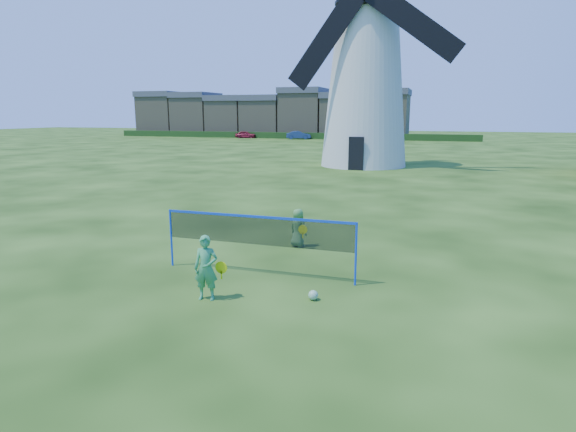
{
  "coord_description": "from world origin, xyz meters",
  "views": [
    {
      "loc": [
        3.89,
        -10.84,
        4.04
      ],
      "look_at": [
        0.2,
        0.5,
        1.5
      ],
      "focal_mm": 30.02,
      "sensor_mm": 36.0,
      "label": 1
    }
  ],
  "objects_px": {
    "play_ball": "(313,295)",
    "car_left": "(246,135)",
    "badminton_net": "(258,231)",
    "player_boy": "(298,228)",
    "windmill": "(366,75)",
    "player_girl": "(206,268)",
    "car_right": "(299,135)"
  },
  "relations": [
    {
      "from": "windmill",
      "to": "player_girl",
      "type": "bearing_deg",
      "value": -87.4
    },
    {
      "from": "windmill",
      "to": "player_boy",
      "type": "relative_size",
      "value": 16.53
    },
    {
      "from": "windmill",
      "to": "car_right",
      "type": "relative_size",
      "value": 5.02
    },
    {
      "from": "play_ball",
      "to": "player_boy",
      "type": "bearing_deg",
      "value": 111.28
    },
    {
      "from": "windmill",
      "to": "badminton_net",
      "type": "height_order",
      "value": "windmill"
    },
    {
      "from": "windmill",
      "to": "player_boy",
      "type": "bearing_deg",
      "value": -85.32
    },
    {
      "from": "windmill",
      "to": "car_right",
      "type": "xyz_separation_m",
      "value": [
        -16.55,
        37.23,
        -6.29
      ]
    },
    {
      "from": "player_girl",
      "to": "play_ball",
      "type": "bearing_deg",
      "value": 5.73
    },
    {
      "from": "windmill",
      "to": "car_right",
      "type": "distance_m",
      "value": 41.22
    },
    {
      "from": "play_ball",
      "to": "badminton_net",
      "type": "bearing_deg",
      "value": 145.7
    },
    {
      "from": "player_girl",
      "to": "car_right",
      "type": "relative_size",
      "value": 0.37
    },
    {
      "from": "player_girl",
      "to": "car_right",
      "type": "xyz_separation_m",
      "value": [
        -17.87,
        66.24,
        -0.08
      ]
    },
    {
      "from": "badminton_net",
      "to": "player_boy",
      "type": "bearing_deg",
      "value": 86.05
    },
    {
      "from": "player_boy",
      "to": "car_left",
      "type": "relative_size",
      "value": 0.35
    },
    {
      "from": "badminton_net",
      "to": "player_boy",
      "type": "distance_m",
      "value": 2.92
    },
    {
      "from": "player_girl",
      "to": "player_boy",
      "type": "distance_m",
      "value": 4.82
    },
    {
      "from": "play_ball",
      "to": "car_left",
      "type": "xyz_separation_m",
      "value": [
        -29.67,
        66.2,
        0.48
      ]
    },
    {
      "from": "windmill",
      "to": "badminton_net",
      "type": "distance_m",
      "value": 27.78
    },
    {
      "from": "player_boy",
      "to": "car_right",
      "type": "bearing_deg",
      "value": -48.33
    },
    {
      "from": "play_ball",
      "to": "car_left",
      "type": "distance_m",
      "value": 72.55
    },
    {
      "from": "windmill",
      "to": "car_right",
      "type": "height_order",
      "value": "windmill"
    },
    {
      "from": "windmill",
      "to": "player_girl",
      "type": "height_order",
      "value": "windmill"
    },
    {
      "from": "player_boy",
      "to": "car_right",
      "type": "distance_m",
      "value": 64.21
    },
    {
      "from": "windmill",
      "to": "car_left",
      "type": "relative_size",
      "value": 5.73
    },
    {
      "from": "windmill",
      "to": "player_boy",
      "type": "distance_m",
      "value": 25.14
    },
    {
      "from": "badminton_net",
      "to": "car_left",
      "type": "distance_m",
      "value": 70.71
    },
    {
      "from": "player_girl",
      "to": "car_right",
      "type": "height_order",
      "value": "player_girl"
    },
    {
      "from": "player_boy",
      "to": "play_ball",
      "type": "relative_size",
      "value": 5.43
    },
    {
      "from": "player_boy",
      "to": "windmill",
      "type": "bearing_deg",
      "value": -60.44
    },
    {
      "from": "badminton_net",
      "to": "car_right",
      "type": "bearing_deg",
      "value": 105.91
    },
    {
      "from": "player_boy",
      "to": "car_right",
      "type": "relative_size",
      "value": 0.3
    },
    {
      "from": "windmill",
      "to": "play_ball",
      "type": "bearing_deg",
      "value": -82.81
    }
  ]
}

